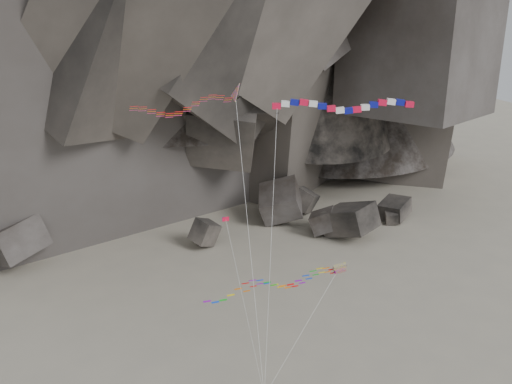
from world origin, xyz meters
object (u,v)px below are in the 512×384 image
object	(u,v)px
banner_kite	(343,107)
pennant_kite	(231,246)
parafoil_kite	(270,283)
delta_kite	(179,106)

from	to	relation	value
banner_kite	pennant_kite	world-z (taller)	banner_kite
banner_kite	parafoil_kite	distance (m)	17.47
delta_kite	pennant_kite	size ratio (longest dim) A/B	1.76
parafoil_kite	pennant_kite	distance (m)	5.41
banner_kite	delta_kite	bearing A→B (deg)	179.90
parafoil_kite	delta_kite	bearing A→B (deg)	150.27
delta_kite	parafoil_kite	xyz separation A→B (m)	(7.12, -3.62, -16.40)
banner_kite	pennant_kite	xyz separation A→B (m)	(-9.79, 1.28, -12.24)
delta_kite	parafoil_kite	distance (m)	18.24
parafoil_kite	pennant_kite	xyz separation A→B (m)	(-3.52, 0.67, 4.06)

